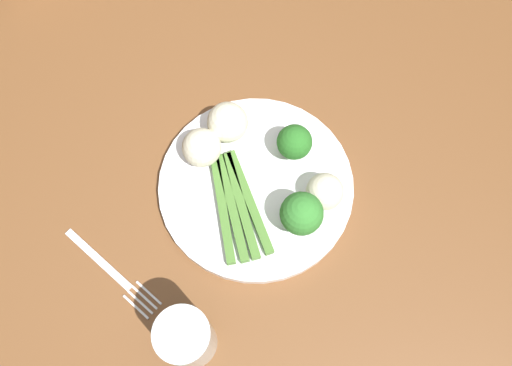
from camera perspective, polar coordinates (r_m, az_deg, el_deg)
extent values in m
cube|color=gray|center=(1.50, -1.57, -9.80)|extent=(6.00, 6.00, 0.02)
cube|color=brown|center=(0.79, -2.93, 0.38)|extent=(1.24, 0.96, 0.04)
cylinder|color=brown|center=(1.55, -8.57, 15.33)|extent=(0.04, 0.04, 0.45)
cylinder|color=brown|center=(1.45, -17.25, 6.15)|extent=(0.04, 0.04, 0.45)
cylinder|color=white|center=(0.76, 0.00, -0.34)|extent=(0.27, 0.27, 0.01)
cube|color=#47752D|center=(0.73, -3.52, -2.68)|extent=(0.11, 0.13, 0.01)
cube|color=#47752D|center=(0.73, -2.54, -2.55)|extent=(0.10, 0.13, 0.01)
cube|color=#47752D|center=(0.73, -1.58, -2.32)|extent=(0.09, 0.14, 0.01)
cube|color=#47752D|center=(0.73, -0.67, -1.95)|extent=(0.08, 0.14, 0.01)
cylinder|color=#609E3D|center=(0.72, 4.62, -3.96)|extent=(0.02, 0.02, 0.02)
sphere|color=#337A2D|center=(0.69, 4.81, -3.22)|extent=(0.06, 0.06, 0.06)
cylinder|color=#568E33|center=(0.76, 3.92, 3.45)|extent=(0.02, 0.02, 0.02)
sphere|color=#286B23|center=(0.74, 4.06, 4.31)|extent=(0.05, 0.05, 0.05)
sphere|color=beige|center=(0.74, -5.72, 3.72)|extent=(0.05, 0.05, 0.05)
sphere|color=beige|center=(0.72, 7.23, -0.90)|extent=(0.05, 0.05, 0.05)
sphere|color=beige|center=(0.76, -3.00, 6.37)|extent=(0.06, 0.06, 0.06)
cube|color=silver|center=(0.76, -16.20, -7.72)|extent=(0.01, 0.12, 0.00)
cube|color=silver|center=(0.74, -12.49, -12.60)|extent=(0.00, 0.05, 0.00)
cube|color=silver|center=(0.74, -12.05, -12.15)|extent=(0.00, 0.05, 0.00)
cube|color=silver|center=(0.74, -11.61, -11.70)|extent=(0.00, 0.05, 0.00)
cube|color=silver|center=(0.74, -11.17, -11.25)|extent=(0.00, 0.05, 0.00)
cylinder|color=silver|center=(0.67, -7.25, -15.89)|extent=(0.06, 0.06, 0.12)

